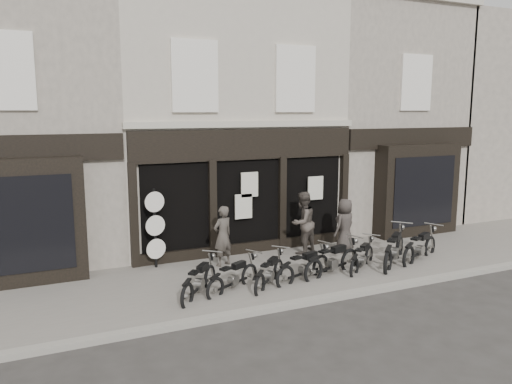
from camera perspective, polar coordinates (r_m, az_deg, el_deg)
name	(u,v)px	position (r m, az deg, el deg)	size (l,w,h in m)	color
ground_plane	(293,286)	(13.07, 4.27, -10.62)	(90.00, 90.00, 0.00)	#2D2B28
pavement	(277,273)	(13.80, 2.47, -9.24)	(30.00, 4.20, 0.12)	#6A655D
kerb	(319,300)	(12.04, 7.18, -12.12)	(30.00, 0.25, 0.13)	gray
central_building	(214,121)	(17.75, -4.87, 8.07)	(7.30, 6.22, 8.34)	#B5AC9B
neighbour_left	(13,124)	(16.68, -25.99, 6.96)	(5.60, 6.73, 8.34)	#A09687
neighbour_right	(363,121)	(20.70, 12.16, 7.95)	(5.60, 6.73, 8.34)	#A09687
filler_right	(505,118)	(26.43, 26.54, 7.56)	(11.00, 6.00, 8.20)	#A09687
motorcycle_0	(199,283)	(12.15, -6.48, -10.33)	(1.48, 1.64, 0.95)	black
motorcycle_1	(234,279)	(12.40, -2.58, -9.95)	(1.73, 1.12, 0.91)	black
motorcycle_2	(270,275)	(12.71, 1.58, -9.47)	(1.52, 1.44, 0.90)	black
motorcycle_3	(304,269)	(13.13, 5.53, -8.77)	(1.94, 0.91, 0.96)	black
motorcycle_4	(333,263)	(13.64, 8.75, -8.04)	(2.07, 0.91, 1.02)	black
motorcycle_5	(362,260)	(14.26, 12.03, -7.56)	(1.64, 1.32, 0.91)	black
motorcycle_6	(394,252)	(14.87, 15.50, -6.64)	(1.99, 1.73, 1.14)	black
motorcycle_7	(420,250)	(15.51, 18.24, -6.27)	(2.03, 1.16, 1.04)	black
man_left	(223,236)	(14.06, -3.82, -5.02)	(0.62, 0.41, 1.71)	#423C37
man_centre	(303,223)	(15.30, 5.34, -3.49)	(0.93, 0.72, 1.91)	#443D37
man_right	(345,225)	(15.64, 10.11, -3.77)	(0.81, 0.53, 1.66)	#37312E
advert_sign_post	(155,232)	(14.08, -11.43, -4.48)	(0.57, 0.37, 2.34)	black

